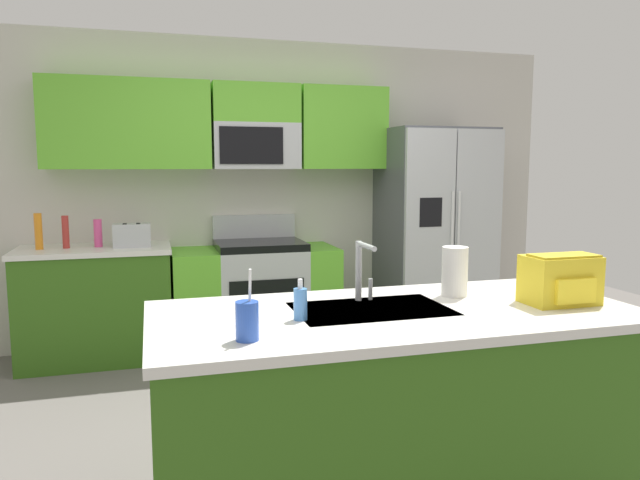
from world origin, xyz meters
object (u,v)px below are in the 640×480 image
paper_towel_roll (455,272)px  backpack (561,278)px  soap_dispenser (300,303)px  drink_cup_blue (247,321)px  range_oven (256,295)px  sink_faucet (362,266)px  bottle_pink (98,233)px  toaster (132,235)px  bottle_orange (38,231)px  refrigerator (434,233)px  pepper_mill (66,232)px

paper_towel_roll → backpack: bearing=-36.1°
soap_dispenser → drink_cup_blue: bearing=-138.5°
range_oven → sink_faucet: bearing=-87.6°
bottle_pink → sink_faucet: size_ratio=0.76×
range_oven → drink_cup_blue: drink_cup_blue is taller
toaster → bottle_orange: size_ratio=1.02×
refrigerator → soap_dispenser: (-1.86, -2.48, 0.04)m
drink_cup_blue → backpack: bearing=6.7°
toaster → soap_dispenser: bearing=-74.0°
range_oven → refrigerator: size_ratio=0.74×
bottle_pink → backpack: size_ratio=0.67×
bottle_pink → paper_towel_roll: size_ratio=0.89×
bottle_pink → soap_dispenser: bearing=-69.3°
soap_dispenser → range_oven: bearing=84.3°
range_oven → soap_dispenser: 2.62m
bottle_orange → sink_faucet: bearing=-52.8°
paper_towel_roll → backpack: (0.38, -0.28, -0.00)m
bottle_orange → soap_dispenser: size_ratio=1.61×
drink_cup_blue → backpack: size_ratio=0.82×
bottle_pink → sink_faucet: bearing=-60.4°
range_oven → paper_towel_roll: size_ratio=5.67×
refrigerator → sink_faucet: refrigerator is taller
bottle_orange → paper_towel_roll: bearing=-46.2°
refrigerator → backpack: size_ratio=5.78×
range_oven → soap_dispenser: range_oven is taller
bottle_orange → backpack: size_ratio=0.85×
range_oven → paper_towel_roll: bearing=-76.2°
refrigerator → bottle_orange: size_ratio=6.76×
toaster → paper_towel_roll: paper_towel_roll is taller
soap_dispenser → paper_towel_roll: paper_towel_roll is taller
refrigerator → soap_dispenser: refrigerator is taller
sink_faucet → soap_dispenser: bearing=-146.0°
backpack → bottle_orange: bearing=135.1°
pepper_mill → bottle_orange: bottle_orange is taller
range_oven → backpack: bearing=-69.9°
drink_cup_blue → bottle_pink: bearing=104.4°
refrigerator → toaster: 2.58m
soap_dispenser → bottle_orange: bearing=118.7°
sink_faucet → paper_towel_roll: size_ratio=1.17×
backpack → paper_towel_roll: bearing=143.9°
pepper_mill → backpack: bearing=-47.2°
refrigerator → drink_cup_blue: refrigerator is taller
bottle_orange → refrigerator: bearing=-1.0°
soap_dispenser → toaster: bearing=106.0°
range_oven → backpack: backpack is taller
pepper_mill → soap_dispenser: size_ratio=1.47×
pepper_mill → backpack: size_ratio=0.78×
range_oven → toaster: range_oven is taller
bottle_pink → soap_dispenser: bottle_pink is taller
range_oven → backpack: 2.83m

